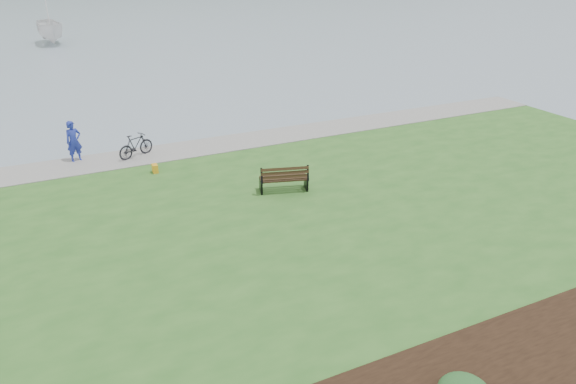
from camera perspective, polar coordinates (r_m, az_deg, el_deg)
name	(u,v)px	position (r m, az deg, el deg)	size (l,w,h in m)	color
ground	(311,210)	(18.20, 2.53, -2.02)	(600.00, 600.00, 0.00)	gray
lawn	(340,230)	(16.58, 5.75, -4.22)	(34.00, 20.00, 0.40)	#2C5E21
shoreline_path	(242,141)	(23.88, -5.17, 5.65)	(34.00, 2.20, 0.03)	gray
park_bench	(284,178)	(18.44, -0.43, 1.55)	(1.84, 1.14, 1.07)	black
person	(73,138)	(22.88, -22.76, 5.56)	(0.74, 0.51, 2.02)	navy
bicycle_b	(136,146)	(22.68, -16.57, 4.96)	(1.68, 0.49, 1.01)	black
sailboat	(53,44)	(59.54, -24.62, 14.72)	(10.65, 10.85, 28.09)	silver
pannier	(155,168)	(20.92, -14.56, 2.55)	(0.20, 0.31, 0.34)	gold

